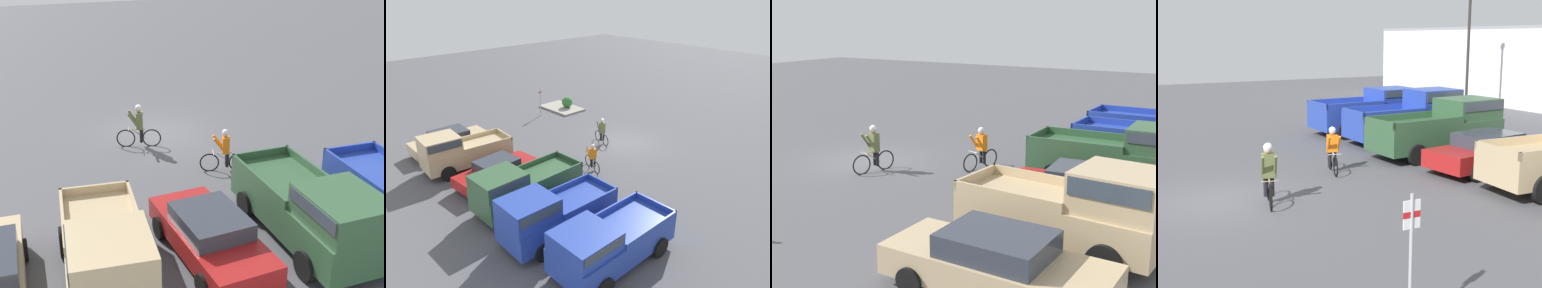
% 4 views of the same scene
% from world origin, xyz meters
% --- Properties ---
extents(ground_plane, '(80.00, 80.00, 0.00)m').
position_xyz_m(ground_plane, '(0.00, 0.00, 0.00)').
color(ground_plane, '#4C4C51').
extents(pickup_truck_2, '(2.32, 5.45, 2.15)m').
position_xyz_m(pickup_truck_2, '(-1.79, 9.50, 1.11)').
color(pickup_truck_2, '#2D5133').
rests_on(pickup_truck_2, ground_plane).
extents(sedan_0, '(2.29, 4.64, 1.33)m').
position_xyz_m(sedan_0, '(1.02, 9.12, 0.68)').
color(sedan_0, maroon).
rests_on(sedan_0, ground_plane).
extents(pickup_truck_3, '(2.40, 5.05, 2.23)m').
position_xyz_m(pickup_truck_3, '(3.86, 9.86, 1.15)').
color(pickup_truck_3, tan).
rests_on(pickup_truck_3, ground_plane).
extents(cyclist_0, '(1.70, 0.61, 1.76)m').
position_xyz_m(cyclist_0, '(0.99, 1.15, 0.88)').
color(cyclist_0, black).
rests_on(cyclist_0, ground_plane).
extents(cyclist_1, '(1.68, 0.61, 1.61)m').
position_xyz_m(cyclist_1, '(-1.33, 4.32, 0.79)').
color(cyclist_1, black).
rests_on(cyclist_1, ground_plane).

